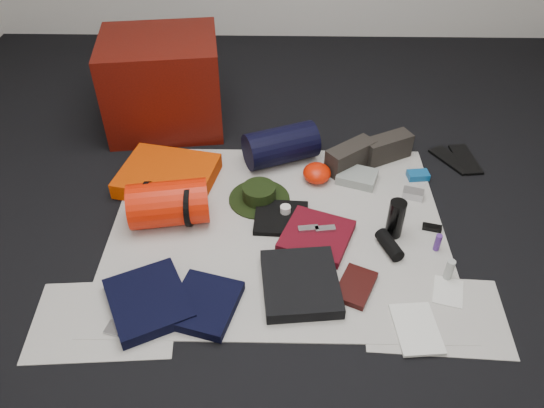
{
  "coord_description": "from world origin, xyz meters",
  "views": [
    {
      "loc": [
        0.01,
        -1.86,
        1.77
      ],
      "look_at": [
        -0.03,
        0.07,
        0.1
      ],
      "focal_mm": 35.0,
      "sensor_mm": 36.0,
      "label": 1
    }
  ],
  "objects_px": {
    "red_cabinet": "(163,83)",
    "water_bottle": "(396,219)",
    "sleeping_pad": "(168,176)",
    "compact_camera": "(413,194)",
    "paperback_book": "(356,286)",
    "stuff_sack": "(169,204)",
    "navy_duffel": "(281,145)"
  },
  "relations": [
    {
      "from": "compact_camera",
      "to": "paperback_book",
      "type": "bearing_deg",
      "value": -103.1
    },
    {
      "from": "red_cabinet",
      "to": "stuff_sack",
      "type": "xyz_separation_m",
      "value": [
        0.16,
        -0.89,
        -0.16
      ]
    },
    {
      "from": "compact_camera",
      "to": "navy_duffel",
      "type": "bearing_deg",
      "value": 172.89
    },
    {
      "from": "stuff_sack",
      "to": "navy_duffel",
      "type": "distance_m",
      "value": 0.74
    },
    {
      "from": "water_bottle",
      "to": "paperback_book",
      "type": "xyz_separation_m",
      "value": [
        -0.21,
        -0.34,
        -0.08
      ]
    },
    {
      "from": "sleeping_pad",
      "to": "compact_camera",
      "type": "height_order",
      "value": "sleeping_pad"
    },
    {
      "from": "stuff_sack",
      "to": "paperback_book",
      "type": "height_order",
      "value": "stuff_sack"
    },
    {
      "from": "navy_duffel",
      "to": "compact_camera",
      "type": "distance_m",
      "value": 0.75
    },
    {
      "from": "red_cabinet",
      "to": "sleeping_pad",
      "type": "height_order",
      "value": "red_cabinet"
    },
    {
      "from": "compact_camera",
      "to": "water_bottle",
      "type": "bearing_deg",
      "value": -100.64
    },
    {
      "from": "sleeping_pad",
      "to": "navy_duffel",
      "type": "relative_size",
      "value": 1.22
    },
    {
      "from": "sleeping_pad",
      "to": "stuff_sack",
      "type": "xyz_separation_m",
      "value": [
        0.06,
        -0.3,
        0.07
      ]
    },
    {
      "from": "sleeping_pad",
      "to": "water_bottle",
      "type": "distance_m",
      "value": 1.2
    },
    {
      "from": "red_cabinet",
      "to": "water_bottle",
      "type": "xyz_separation_m",
      "value": [
        1.23,
        -0.97,
        -0.17
      ]
    },
    {
      "from": "red_cabinet",
      "to": "stuff_sack",
      "type": "relative_size",
      "value": 1.75
    },
    {
      "from": "water_bottle",
      "to": "compact_camera",
      "type": "bearing_deg",
      "value": 62.46
    },
    {
      "from": "red_cabinet",
      "to": "sleeping_pad",
      "type": "bearing_deg",
      "value": -88.22
    },
    {
      "from": "paperback_book",
      "to": "stuff_sack",
      "type": "bearing_deg",
      "value": 179.14
    },
    {
      "from": "water_bottle",
      "to": "stuff_sack",
      "type": "bearing_deg",
      "value": 176.04
    },
    {
      "from": "water_bottle",
      "to": "paperback_book",
      "type": "distance_m",
      "value": 0.41
    },
    {
      "from": "stuff_sack",
      "to": "paperback_book",
      "type": "xyz_separation_m",
      "value": [
        0.86,
        -0.41,
        -0.1
      ]
    },
    {
      "from": "stuff_sack",
      "to": "water_bottle",
      "type": "distance_m",
      "value": 1.07
    },
    {
      "from": "stuff_sack",
      "to": "compact_camera",
      "type": "height_order",
      "value": "stuff_sack"
    },
    {
      "from": "water_bottle",
      "to": "compact_camera",
      "type": "relative_size",
      "value": 1.89
    },
    {
      "from": "navy_duffel",
      "to": "water_bottle",
      "type": "height_order",
      "value": "navy_duffel"
    },
    {
      "from": "red_cabinet",
      "to": "water_bottle",
      "type": "height_order",
      "value": "red_cabinet"
    },
    {
      "from": "compact_camera",
      "to": "red_cabinet",
      "type": "bearing_deg",
      "value": 170.27
    },
    {
      "from": "red_cabinet",
      "to": "paperback_book",
      "type": "height_order",
      "value": "red_cabinet"
    },
    {
      "from": "navy_duffel",
      "to": "paperback_book",
      "type": "height_order",
      "value": "navy_duffel"
    },
    {
      "from": "compact_camera",
      "to": "paperback_book",
      "type": "height_order",
      "value": "compact_camera"
    },
    {
      "from": "sleeping_pad",
      "to": "water_bottle",
      "type": "relative_size",
      "value": 2.42
    },
    {
      "from": "sleeping_pad",
      "to": "red_cabinet",
      "type": "bearing_deg",
      "value": 99.59
    }
  ]
}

